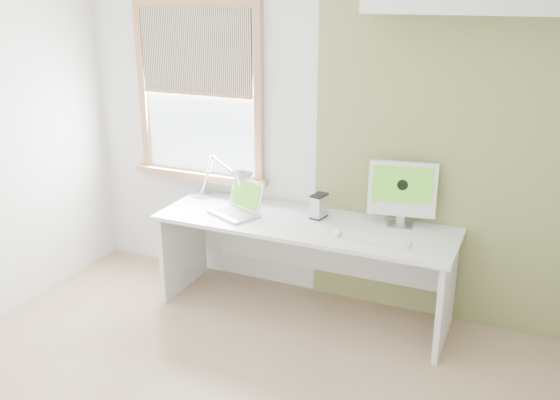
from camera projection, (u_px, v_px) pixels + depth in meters
The scene contains 11 objects.
room at pixel (196, 207), 3.08m from camera, with size 4.04×3.54×2.64m.
accent_wall at pixel (453, 148), 4.21m from camera, with size 2.00×0.02×2.60m, color olive.
window at pixel (198, 94), 4.86m from camera, with size 1.20×0.14×1.42m.
desk at pixel (307, 244), 4.57m from camera, with size 2.20×0.70×0.73m.
desk_lamp at pixel (234, 182), 4.73m from camera, with size 0.62×0.32×0.36m.
laptop at pixel (239, 206), 4.60m from camera, with size 0.44×0.41×0.25m.
phone_dock at pixel (316, 211), 4.57m from camera, with size 0.09×0.09×0.13m.
external_drive at pixel (319, 206), 4.51m from camera, with size 0.11×0.15×0.18m.
imac at pixel (402, 190), 4.31m from camera, with size 0.48×0.20×0.47m.
keyboard at pixel (376, 240), 4.12m from camera, with size 0.46×0.13×0.02m.
mouse at pixel (338, 232), 4.22m from camera, with size 0.06×0.11×0.03m, color white.
Camera 1 is at (1.55, -2.49, 2.35)m, focal length 39.27 mm.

